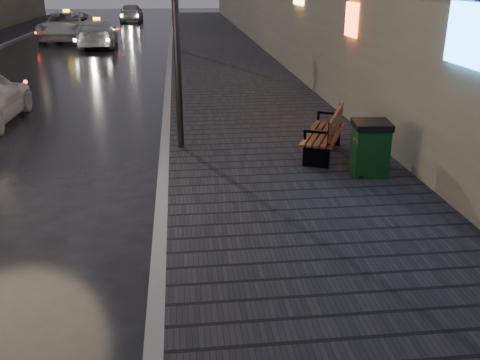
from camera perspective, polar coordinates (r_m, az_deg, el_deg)
The scene contains 8 objects.
ground at distance 6.52m, azimuth -22.61°, elevation -14.51°, with size 120.00×120.00×0.00m, color black.
sidewalk at distance 26.42m, azimuth -2.13°, elevation 13.33°, with size 4.60×58.00×0.15m, color black.
curb at distance 26.34m, azimuth -7.48°, elevation 13.15°, with size 0.20×58.00×0.15m, color slate.
bench at distance 11.00m, azimuth 9.26°, elevation 4.97°, with size 1.33×1.95×0.95m.
trash_bin at distance 10.09m, azimuth 13.68°, elevation 3.37°, with size 0.72×0.72×1.00m.
taxi_mid at distance 30.46m, azimuth -14.92°, elevation 14.86°, with size 1.93×4.75×1.38m, color silver.
taxi_far at distance 34.29m, azimuth -17.88°, elevation 15.37°, with size 2.65×5.74×1.60m, color silver.
car_far at distance 46.65m, azimuth -11.52°, elevation 17.11°, with size 1.73×4.31×1.47m, color #96959C.
Camera 1 is at (1.86, -5.10, 3.62)m, focal length 40.00 mm.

